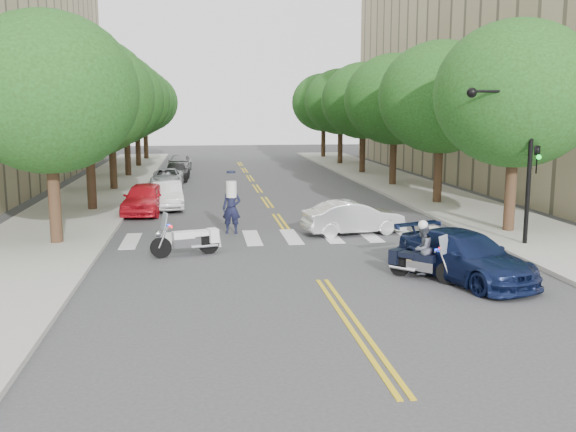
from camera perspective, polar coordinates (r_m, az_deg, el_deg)
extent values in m
plane|color=#38383A|center=(19.06, 3.02, -5.72)|extent=(140.00, 140.00, 0.00)
cube|color=#9E9991|center=(40.82, -16.17, 2.24)|extent=(5.00, 60.00, 0.15)
cube|color=#9E9991|center=(42.39, 10.17, 2.73)|extent=(5.00, 60.00, 0.15)
cylinder|color=#382316|center=(24.88, -20.04, 1.23)|extent=(0.44, 0.44, 3.32)
ellipsoid|color=#1E3D11|center=(24.66, -20.56, 10.24)|extent=(6.40, 6.40, 5.76)
cylinder|color=#382316|center=(32.68, -17.10, 3.26)|extent=(0.44, 0.44, 3.32)
ellipsoid|color=#1E3D11|center=(32.51, -17.44, 10.11)|extent=(6.40, 6.40, 5.76)
cylinder|color=#382316|center=(40.56, -15.29, 4.50)|extent=(0.44, 0.44, 3.32)
ellipsoid|color=#1E3D11|center=(40.42, -15.54, 10.01)|extent=(6.40, 6.40, 5.76)
cylinder|color=#382316|center=(48.48, -14.07, 5.33)|extent=(0.44, 0.44, 3.32)
ellipsoid|color=#1E3D11|center=(48.36, -14.26, 9.94)|extent=(6.40, 6.40, 5.76)
cylinder|color=#382316|center=(56.42, -13.19, 5.92)|extent=(0.44, 0.44, 3.32)
ellipsoid|color=#1E3D11|center=(56.32, -13.34, 9.89)|extent=(6.40, 6.40, 5.76)
cylinder|color=#382316|center=(64.37, -12.52, 6.37)|extent=(0.44, 0.44, 3.32)
ellipsoid|color=#1E3D11|center=(64.29, -12.65, 9.85)|extent=(6.40, 6.40, 5.76)
cylinder|color=#382316|center=(27.21, 19.15, 1.95)|extent=(0.44, 0.44, 3.32)
ellipsoid|color=#1E3D11|center=(27.00, 19.61, 10.19)|extent=(6.40, 6.40, 5.76)
cylinder|color=#382316|center=(34.49, 13.18, 3.74)|extent=(0.44, 0.44, 3.32)
ellipsoid|color=#1E3D11|center=(34.33, 13.44, 10.23)|extent=(6.40, 6.40, 5.76)
cylinder|color=#382316|center=(42.03, 9.32, 4.88)|extent=(0.44, 0.44, 3.32)
ellipsoid|color=#1E3D11|center=(41.90, 9.46, 10.20)|extent=(6.40, 6.40, 5.76)
cylinder|color=#382316|center=(49.71, 6.63, 5.65)|extent=(0.44, 0.44, 3.32)
ellipsoid|color=#1E3D11|center=(49.60, 6.72, 10.15)|extent=(6.40, 6.40, 5.76)
cylinder|color=#382316|center=(57.48, 4.66, 6.21)|extent=(0.44, 0.44, 3.32)
ellipsoid|color=#1E3D11|center=(57.39, 4.71, 10.10)|extent=(6.40, 6.40, 5.76)
cylinder|color=#382316|center=(65.31, 3.15, 6.63)|extent=(0.44, 0.44, 3.32)
ellipsoid|color=#1E3D11|center=(65.22, 3.19, 10.05)|extent=(6.40, 6.40, 5.76)
cylinder|color=black|center=(24.59, 20.68, 4.24)|extent=(0.16, 0.16, 6.00)
cylinder|color=black|center=(23.97, 18.48, 10.47)|extent=(2.40, 0.10, 0.10)
sphere|color=black|center=(23.51, 16.02, 10.50)|extent=(0.36, 0.36, 0.36)
imported|color=black|center=(24.69, 21.22, 4.70)|extent=(0.16, 0.20, 1.00)
sphere|color=#0CCC26|center=(24.56, 21.40, 4.90)|extent=(0.18, 0.18, 0.18)
cylinder|color=black|center=(19.08, 13.97, -4.96)|extent=(0.55, 0.57, 0.66)
cylinder|color=black|center=(19.76, 9.92, -4.32)|extent=(0.57, 0.60, 0.66)
cube|color=silver|center=(19.40, 11.79, -4.31)|extent=(0.82, 0.85, 0.31)
cube|color=black|center=(19.30, 12.07, -3.66)|extent=(0.71, 0.73, 0.21)
cube|color=black|center=(19.54, 10.69, -3.39)|extent=(0.64, 0.65, 0.15)
cube|color=black|center=(19.77, 9.57, -3.55)|extent=(0.51, 0.50, 0.43)
cube|color=#8C99A5|center=(18.94, 13.73, -2.48)|extent=(0.45, 0.44, 0.53)
cube|color=red|center=(19.15, 13.41, -2.87)|extent=(0.14, 0.14, 0.08)
cube|color=#0C26E5|center=(18.95, 13.10, -2.99)|extent=(0.14, 0.14, 0.08)
imported|color=#474C56|center=(19.29, 11.84, -2.87)|extent=(0.93, 0.93, 1.52)
sphere|color=silver|center=(19.15, 11.91, -0.79)|extent=(0.29, 0.29, 0.29)
cylinder|color=black|center=(22.13, -11.23, -2.78)|extent=(0.73, 0.35, 0.72)
cylinder|color=black|center=(22.55, -7.06, -2.44)|extent=(0.74, 0.39, 0.72)
cube|color=silver|center=(22.31, -9.00, -2.31)|extent=(1.00, 0.60, 0.34)
cube|color=white|center=(22.23, -9.28, -1.67)|extent=(0.81, 0.58, 0.23)
cube|color=white|center=(22.38, -7.86, -1.50)|extent=(0.68, 0.57, 0.17)
cube|color=white|center=(22.54, -6.69, -1.72)|extent=(0.44, 0.53, 0.47)
cube|color=#8C99A5|center=(21.98, -10.96, -0.45)|extent=(0.31, 0.55, 0.58)
cube|color=red|center=(21.94, -10.41, -0.96)|extent=(0.13, 0.13, 0.08)
cube|color=#0C26E5|center=(22.18, -10.57, -0.85)|extent=(0.13, 0.13, 0.08)
imported|color=black|center=(25.95, -5.04, 0.68)|extent=(0.84, 0.64, 2.05)
imported|color=white|center=(25.93, 5.86, -0.13)|extent=(4.23, 2.00, 1.34)
imported|color=#0E183C|center=(19.64, 15.49, -3.48)|extent=(3.47, 5.26, 1.42)
imported|color=red|center=(31.48, -12.65, 1.55)|extent=(2.13, 4.54, 1.50)
imported|color=white|center=(32.90, -10.68, 1.83)|extent=(1.81, 4.22, 1.35)
imported|color=#A1A4A8|center=(41.86, -10.68, 3.35)|extent=(1.99, 4.28, 1.19)
imported|color=black|center=(45.74, -9.87, 3.91)|extent=(1.89, 4.29, 1.23)
imported|color=gray|center=(52.27, -9.61, 4.72)|extent=(2.03, 4.28, 1.41)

